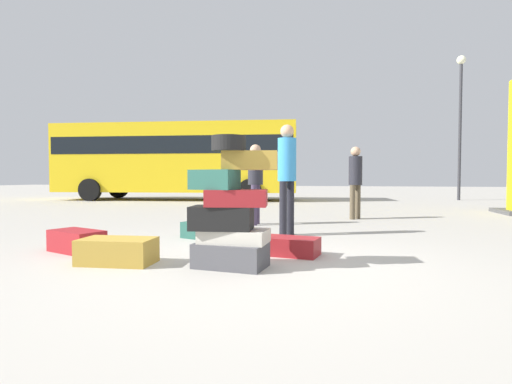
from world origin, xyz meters
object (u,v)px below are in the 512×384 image
(suitcase_tan_foreground_near, at_px, (118,251))
(person_tourist_with_camera, at_px, (355,176))
(person_bearded_onlooker, at_px, (255,177))
(suitcase_maroon_foreground_far, at_px, (77,241))
(suitcase_tower, at_px, (231,213))
(person_passerby_in_red, at_px, (287,169))
(lamp_post, at_px, (460,106))
(parked_bus, at_px, (178,157))
(suitcase_teal_behind_tower, at_px, (201,230))
(suitcase_maroon_left_side, at_px, (289,246))

(suitcase_tan_foreground_near, bearing_deg, person_tourist_with_camera, 58.77)
(person_bearded_onlooker, bearing_deg, person_tourist_with_camera, 129.71)
(suitcase_maroon_foreground_far, relative_size, person_bearded_onlooker, 0.45)
(suitcase_tower, relative_size, suitcase_tan_foreground_near, 1.74)
(suitcase_maroon_foreground_far, height_order, person_passerby_in_red, person_passerby_in_red)
(suitcase_tower, xyz_separation_m, lamp_post, (5.72, 13.92, 3.35))
(person_tourist_with_camera, relative_size, lamp_post, 0.27)
(suitcase_tower, distance_m, suitcase_tan_foreground_near, 1.34)
(suitcase_maroon_foreground_far, relative_size, lamp_post, 0.12)
(suitcase_tower, bearing_deg, parked_bus, 117.04)
(suitcase_teal_behind_tower, bearing_deg, suitcase_maroon_left_side, -13.37)
(suitcase_tan_foreground_near, relative_size, person_tourist_with_camera, 0.48)
(suitcase_teal_behind_tower, xyz_separation_m, suitcase_maroon_foreground_far, (-1.13, -1.39, 0.01))
(suitcase_tan_foreground_near, distance_m, suitcase_maroon_left_side, 1.98)
(suitcase_maroon_left_side, distance_m, person_bearded_onlooker, 3.22)
(suitcase_tower, distance_m, person_tourist_with_camera, 5.42)
(parked_bus, bearing_deg, person_tourist_with_camera, -47.90)
(suitcase_tower, xyz_separation_m, person_passerby_in_red, (0.23, 2.37, 0.50))
(person_bearded_onlooker, relative_size, person_passerby_in_red, 0.89)
(suitcase_teal_behind_tower, xyz_separation_m, lamp_post, (6.75, 12.17, 3.80))
(suitcase_tan_foreground_near, relative_size, parked_bus, 0.08)
(person_passerby_in_red, distance_m, lamp_post, 13.10)
(suitcase_teal_behind_tower, distance_m, person_bearded_onlooker, 2.13)
(suitcase_maroon_foreground_far, bearing_deg, parked_bus, 128.45)
(suitcase_teal_behind_tower, xyz_separation_m, person_tourist_with_camera, (2.38, 3.48, 0.85))
(suitcase_maroon_left_side, xyz_separation_m, lamp_post, (5.23, 13.15, 3.81))
(suitcase_tower, height_order, lamp_post, lamp_post)
(suitcase_tower, height_order, suitcase_tan_foreground_near, suitcase_tower)
(person_passerby_in_red, height_order, parked_bus, parked_bus)
(suitcase_teal_behind_tower, xyz_separation_m, suitcase_maroon_left_side, (1.52, -0.98, -0.02))
(suitcase_tan_foreground_near, xyz_separation_m, lamp_post, (6.98, 14.05, 3.78))
(suitcase_tower, xyz_separation_m, suitcase_maroon_foreground_far, (-2.16, 0.36, -0.44))
(suitcase_tower, xyz_separation_m, suitcase_tan_foreground_near, (-1.26, -0.13, -0.44))
(person_bearded_onlooker, relative_size, parked_bus, 0.16)
(person_bearded_onlooker, height_order, lamp_post, lamp_post)
(suitcase_tan_foreground_near, height_order, person_passerby_in_red, person_passerby_in_red)
(suitcase_tower, relative_size, parked_bus, 0.13)
(person_bearded_onlooker, bearing_deg, lamp_post, 149.58)
(person_tourist_with_camera, bearing_deg, parked_bus, -96.59)
(suitcase_maroon_foreground_far, bearing_deg, suitcase_tower, 10.66)
(suitcase_tan_foreground_near, bearing_deg, suitcase_tower, 0.88)
(suitcase_tower, xyz_separation_m, person_bearded_onlooker, (-0.61, 3.67, 0.38))
(suitcase_tower, relative_size, person_bearded_onlooker, 0.86)
(suitcase_tan_foreground_near, distance_m, person_bearded_onlooker, 3.95)
(suitcase_tan_foreground_near, relative_size, person_passerby_in_red, 0.44)
(suitcase_maroon_foreground_far, xyz_separation_m, lamp_post, (7.88, 13.56, 3.78))
(parked_bus, bearing_deg, suitcase_tower, -69.98)
(parked_bus, xyz_separation_m, lamp_post, (11.58, 2.44, 2.09))
(suitcase_tower, height_order, parked_bus, parked_bus)
(suitcase_maroon_left_side, bearing_deg, person_bearded_onlooker, 120.43)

